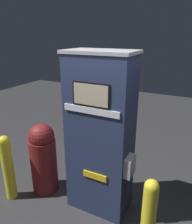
% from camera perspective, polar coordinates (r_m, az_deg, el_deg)
% --- Properties ---
extents(ground_plane, '(14.00, 14.00, 0.00)m').
position_cam_1_polar(ground_plane, '(3.40, -1.05, -25.16)').
color(ground_plane, '#2D2D30').
extents(gas_pump, '(0.93, 0.53, 2.22)m').
position_cam_1_polar(gas_pump, '(2.92, 1.15, -6.35)').
color(gas_pump, '#232D4C').
rests_on(gas_pump, ground_plane).
extents(safety_bollard, '(0.15, 0.15, 1.06)m').
position_cam_1_polar(safety_bollard, '(2.60, 13.48, -25.85)').
color(safety_bollard, yellow).
rests_on(safety_bollard, ground_plane).
extents(trash_bin, '(0.41, 0.41, 1.14)m').
position_cam_1_polar(trash_bin, '(3.56, -13.59, -11.47)').
color(trash_bin, maroon).
rests_on(trash_bin, ground_plane).
extents(safety_bollard_far, '(0.16, 0.16, 1.04)m').
position_cam_1_polar(safety_bollard_far, '(3.57, -22.05, -12.95)').
color(safety_bollard_far, yellow).
rests_on(safety_bollard_far, ground_plane).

